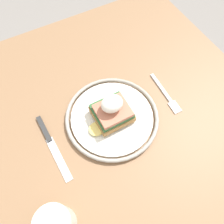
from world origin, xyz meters
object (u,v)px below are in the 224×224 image
object	(u,v)px
sandwich	(112,110)
cup	(56,224)
plate	(112,117)
fork	(166,95)
knife	(50,142)

from	to	relation	value
sandwich	cup	size ratio (longest dim) A/B	1.47
plate	fork	distance (m)	0.17
cup	plate	bearing A→B (deg)	-141.99
sandwich	fork	bearing A→B (deg)	177.35
plate	cup	bearing A→B (deg)	38.01
plate	fork	xyz separation A→B (m)	(-0.17, 0.01, -0.01)
plate	knife	xyz separation A→B (m)	(0.17, -0.01, -0.01)
knife	sandwich	bearing A→B (deg)	174.70
sandwich	cup	xyz separation A→B (m)	(0.21, 0.17, -0.00)
sandwich	knife	xyz separation A→B (m)	(0.17, -0.02, -0.04)
cup	knife	bearing A→B (deg)	-104.62
fork	sandwich	bearing A→B (deg)	-2.65
sandwich	plate	bearing A→B (deg)	-45.18
plate	knife	world-z (taller)	plate
fork	plate	bearing A→B (deg)	-2.92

